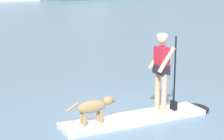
{
  "coord_description": "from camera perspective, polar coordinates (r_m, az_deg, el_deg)",
  "views": [
    {
      "loc": [
        -4.31,
        -6.97,
        2.99
      ],
      "look_at": [
        0.0,
        1.0,
        0.9
      ],
      "focal_mm": 65.56,
      "sensor_mm": 36.0,
      "label": 1
    }
  ],
  "objects": [
    {
      "name": "paddleboard",
      "position": [
        8.82,
        4.45,
        -6.53
      ],
      "size": [
        3.52,
        0.82,
        0.1
      ],
      "color": "silver",
      "rests_on": "ground_plane"
    },
    {
      "name": "person_paddler",
      "position": [
        8.75,
        6.99,
        0.43
      ],
      "size": [
        0.61,
        0.49,
        1.72
      ],
      "color": "tan",
      "rests_on": "paddleboard"
    },
    {
      "name": "ground_plane",
      "position": [
        8.73,
        3.15,
        -7.07
      ],
      "size": [
        400.0,
        400.0,
        0.0
      ],
      "primitive_type": "plane",
      "color": "slate"
    },
    {
      "name": "dog",
      "position": [
        8.19,
        -2.57,
        -5.17
      ],
      "size": [
        1.07,
        0.24,
        0.52
      ],
      "color": "#997A51",
      "rests_on": "paddleboard"
    }
  ]
}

